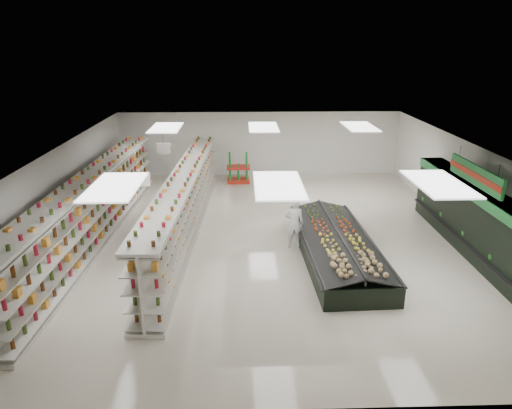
{
  "coord_description": "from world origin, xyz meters",
  "views": [
    {
      "loc": [
        -0.89,
        -14.71,
        6.51
      ],
      "look_at": [
        -0.43,
        0.01,
        1.21
      ],
      "focal_mm": 32.0,
      "sensor_mm": 36.0,
      "label": 1
    }
  ],
  "objects_px": {
    "produce_island": "(337,246)",
    "soda_endcap": "(238,168)",
    "gondola_center": "(186,206)",
    "shopper_background": "(181,193)",
    "shopper_main": "(294,223)",
    "gondola_left": "(93,212)"
  },
  "relations": [
    {
      "from": "shopper_background",
      "to": "produce_island",
      "type": "bearing_deg",
      "value": -129.37
    },
    {
      "from": "gondola_left",
      "to": "gondola_center",
      "type": "xyz_separation_m",
      "value": [
        3.06,
        0.61,
        -0.05
      ]
    },
    {
      "from": "produce_island",
      "to": "soda_endcap",
      "type": "bearing_deg",
      "value": 110.75
    },
    {
      "from": "gondola_left",
      "to": "soda_endcap",
      "type": "xyz_separation_m",
      "value": [
        4.89,
        6.73,
        -0.36
      ]
    },
    {
      "from": "produce_island",
      "to": "shopper_main",
      "type": "bearing_deg",
      "value": 146.89
    },
    {
      "from": "produce_island",
      "to": "shopper_background",
      "type": "height_order",
      "value": "shopper_background"
    },
    {
      "from": "produce_island",
      "to": "soda_endcap",
      "type": "distance_m",
      "value": 8.9
    },
    {
      "from": "gondola_left",
      "to": "produce_island",
      "type": "distance_m",
      "value": 8.22
    },
    {
      "from": "gondola_left",
      "to": "shopper_main",
      "type": "height_order",
      "value": "gondola_left"
    },
    {
      "from": "shopper_background",
      "to": "shopper_main",
      "type": "bearing_deg",
      "value": -131.13
    },
    {
      "from": "shopper_main",
      "to": "gondola_left",
      "type": "bearing_deg",
      "value": -2.07
    },
    {
      "from": "soda_endcap",
      "to": "gondola_left",
      "type": "bearing_deg",
      "value": -126.01
    },
    {
      "from": "gondola_center",
      "to": "gondola_left",
      "type": "bearing_deg",
      "value": -166.25
    },
    {
      "from": "gondola_center",
      "to": "shopper_main",
      "type": "height_order",
      "value": "gondola_center"
    },
    {
      "from": "produce_island",
      "to": "soda_endcap",
      "type": "height_order",
      "value": "soda_endcap"
    },
    {
      "from": "gondola_center",
      "to": "produce_island",
      "type": "relative_size",
      "value": 2.04
    },
    {
      "from": "gondola_left",
      "to": "shopper_main",
      "type": "distance_m",
      "value": 6.81
    },
    {
      "from": "gondola_left",
      "to": "soda_endcap",
      "type": "bearing_deg",
      "value": 56.01
    },
    {
      "from": "gondola_center",
      "to": "soda_endcap",
      "type": "height_order",
      "value": "gondola_center"
    },
    {
      "from": "gondola_center",
      "to": "shopper_main",
      "type": "xyz_separation_m",
      "value": [
        3.71,
        -1.37,
        -0.14
      ]
    },
    {
      "from": "gondola_center",
      "to": "produce_island",
      "type": "xyz_separation_m",
      "value": [
        4.98,
        -2.2,
        -0.59
      ]
    },
    {
      "from": "produce_island",
      "to": "shopper_background",
      "type": "distance_m",
      "value": 7.05
    }
  ]
}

